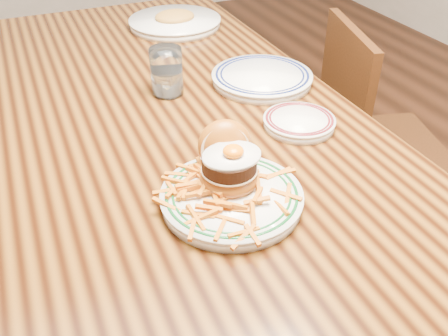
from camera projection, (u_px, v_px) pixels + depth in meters
name	position (u px, v px, depth m)	size (l,w,h in m)	color
floor	(177.00, 307.00, 1.63)	(6.00, 6.00, 0.00)	black
table	(163.00, 134.00, 1.25)	(0.85, 1.60, 0.75)	black
chair_right	(368.00, 137.00, 1.67)	(0.47, 0.47, 0.81)	#42200D
main_plate	(230.00, 184.00, 0.88)	(0.25, 0.27, 0.12)	white
side_plate	(299.00, 121.00, 1.10)	(0.16, 0.16, 0.02)	white
rear_plate	(262.00, 77.00, 1.28)	(0.26, 0.26, 0.03)	white
water_glass	(167.00, 74.00, 1.21)	(0.08, 0.08, 0.12)	white
far_plate	(175.00, 22.00, 1.63)	(0.30, 0.30, 0.05)	white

